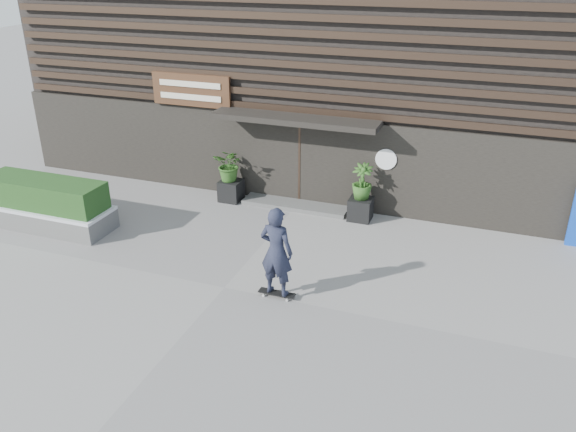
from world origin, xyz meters
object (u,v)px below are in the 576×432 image
at_px(planter_pot_right, 360,209).
at_px(skateboarder, 276,252).
at_px(planter_pot_left, 231,190).
at_px(raised_bed, 48,217).

distance_m(planter_pot_right, skateboarder, 4.46).
xyz_separation_m(planter_pot_right, skateboarder, (-0.72, -4.34, 0.75)).
height_order(planter_pot_right, skateboarder, skateboarder).
distance_m(planter_pot_left, skateboarder, 5.37).
height_order(planter_pot_left, planter_pot_right, same).
distance_m(planter_pot_left, raised_bed, 4.92).
height_order(raised_bed, skateboarder, skateboarder).
bearing_deg(skateboarder, planter_pot_left, 125.36).
bearing_deg(raised_bed, planter_pot_left, 40.36).
bearing_deg(planter_pot_left, raised_bed, -139.64).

